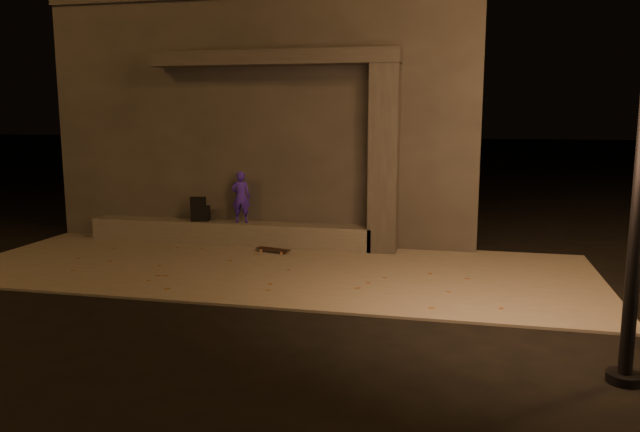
% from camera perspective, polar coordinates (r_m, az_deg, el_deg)
% --- Properties ---
extents(ground, '(120.00, 120.00, 0.00)m').
position_cam_1_polar(ground, '(9.23, -7.94, -7.85)').
color(ground, black).
rests_on(ground, ground).
extents(sidewalk, '(11.00, 4.40, 0.04)m').
position_cam_1_polar(sidewalk, '(11.04, -4.25, -4.78)').
color(sidewalk, '#68655C').
rests_on(sidewalk, ground).
extents(building, '(9.00, 5.10, 5.22)m').
position_cam_1_polar(building, '(15.30, -2.98, 8.98)').
color(building, '#34312F').
rests_on(building, ground).
extents(ledge, '(6.00, 0.55, 0.45)m').
position_cam_1_polar(ledge, '(13.09, -8.29, -1.51)').
color(ledge, '#56534E').
rests_on(ledge, sidewalk).
extents(column, '(0.55, 0.55, 3.60)m').
position_cam_1_polar(column, '(12.09, 5.88, 5.18)').
color(column, '#34312F').
rests_on(column, sidewalk).
extents(canopy, '(5.00, 0.70, 0.28)m').
position_cam_1_polar(canopy, '(12.62, -4.22, 14.20)').
color(canopy, '#34312F').
rests_on(canopy, column).
extents(skateboarder, '(0.42, 0.31, 1.06)m').
position_cam_1_polar(skateboarder, '(12.87, -7.24, 1.74)').
color(skateboarder, '#351CBA').
rests_on(skateboarder, ledge).
extents(backpack, '(0.41, 0.31, 0.52)m').
position_cam_1_polar(backpack, '(13.26, -10.88, 0.33)').
color(backpack, black).
rests_on(backpack, ledge).
extents(skateboard, '(0.73, 0.37, 0.08)m').
position_cam_1_polar(skateboard, '(12.15, -4.30, -3.07)').
color(skateboard, black).
rests_on(skateboard, sidewalk).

